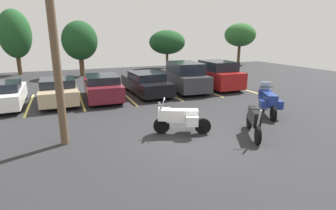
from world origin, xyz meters
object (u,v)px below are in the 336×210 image
at_px(motorcycle_second, 254,121).
at_px(car_red, 217,75).
at_px(car_tan, 58,91).
at_px(car_black, 146,83).
at_px(motorcycle_touring, 180,118).
at_px(motorcycle_third, 268,100).
at_px(car_charcoal, 184,77).
at_px(car_maroon, 102,87).
at_px(car_white, 2,95).

bearing_deg(motorcycle_second, car_red, 66.17).
bearing_deg(car_tan, car_red, 1.66).
bearing_deg(car_black, car_tan, -175.94).
bearing_deg(motorcycle_touring, car_tan, 121.74).
distance_m(motorcycle_third, car_charcoal, 6.64).
bearing_deg(motorcycle_touring, car_maroon, 105.33).
bearing_deg(car_black, car_white, -177.07).
distance_m(car_white, car_maroon, 5.02).
xyz_separation_m(motorcycle_second, car_white, (-9.31, 8.01, 0.08)).
bearing_deg(car_tan, motorcycle_touring, -58.26).
height_order(motorcycle_touring, car_charcoal, car_charcoal).
height_order(car_maroon, car_charcoal, car_charcoal).
distance_m(motorcycle_touring, motorcycle_second, 2.72).
height_order(car_black, car_charcoal, car_charcoal).
bearing_deg(car_maroon, car_charcoal, 4.57).
bearing_deg(car_white, motorcycle_touring, -44.62).
relative_size(motorcycle_touring, motorcycle_third, 0.99).
bearing_deg(motorcycle_second, car_white, 139.29).
bearing_deg(car_red, car_white, -178.53).
xyz_separation_m(motorcycle_touring, car_charcoal, (3.62, 7.19, 0.28)).
xyz_separation_m(motorcycle_third, car_white, (-11.69, 6.11, -0.03)).
relative_size(motorcycle_touring, car_white, 0.47).
bearing_deg(car_red, car_black, 179.27).
relative_size(motorcycle_touring, car_red, 0.46).
height_order(motorcycle_second, car_tan, car_tan).
xyz_separation_m(motorcycle_touring, car_black, (0.93, 7.18, 0.04)).
relative_size(motorcycle_third, car_tan, 0.48).
relative_size(car_white, car_red, 0.98).
bearing_deg(motorcycle_third, car_red, 78.60).
bearing_deg(car_charcoal, car_tan, -177.26).
bearing_deg(motorcycle_third, car_black, 120.79).
height_order(motorcycle_touring, car_maroon, car_maroon).
height_order(motorcycle_third, car_maroon, motorcycle_third).
bearing_deg(car_charcoal, motorcycle_touring, -116.68).
bearing_deg(car_black, car_red, -0.73).
xyz_separation_m(motorcycle_third, car_black, (-3.88, 6.51, -0.02)).
bearing_deg(car_white, car_charcoal, 2.23).
height_order(car_white, car_red, car_red).
bearing_deg(motorcycle_second, motorcycle_touring, 153.31).
relative_size(car_white, car_black, 0.87).
xyz_separation_m(motorcycle_third, car_maroon, (-6.67, 6.09, 0.02)).
bearing_deg(car_tan, car_white, -179.27).
xyz_separation_m(motorcycle_third, car_red, (1.30, 6.45, 0.22)).
distance_m(motorcycle_third, car_tan, 10.93).
relative_size(motorcycle_third, car_maroon, 0.45).
xyz_separation_m(motorcycle_second, motorcycle_third, (2.38, 1.89, 0.11)).
bearing_deg(car_red, motorcycle_second, -113.83).
xyz_separation_m(car_tan, car_charcoal, (7.83, 0.37, 0.25)).
distance_m(motorcycle_touring, car_black, 7.24).
height_order(car_tan, car_black, car_black).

